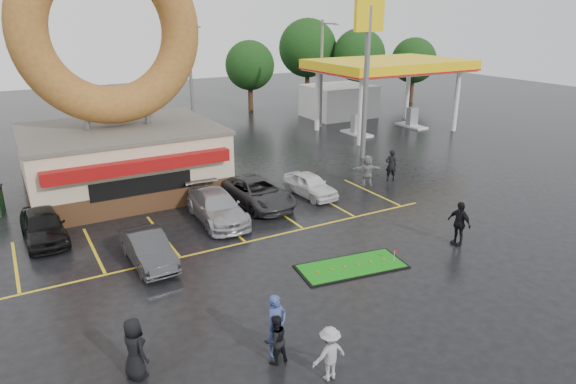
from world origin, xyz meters
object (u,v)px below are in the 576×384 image
streetlight_right (322,72)px  car_dgrey (148,249)px  shell_sign (368,48)px  person_blue (277,325)px  person_cameraman (459,223)px  gas_station (366,83)px  putting_green (351,266)px  car_white (310,185)px  car_grey (257,192)px  car_black (43,226)px  streetlight_mid (191,82)px  donut_shop (118,113)px  car_silver (217,207)px

streetlight_right → car_dgrey: (-20.26, -18.42, -4.13)m
streetlight_right → car_dgrey: size_ratio=2.27×
shell_sign → person_blue: bearing=-133.9°
person_cameraman → gas_station: bearing=146.9°
shell_sign → putting_green: 18.02m
car_dgrey → car_white: (9.95, 3.66, -0.02)m
car_grey → person_cameraman: 10.25m
person_cameraman → streetlight_right: bearing=156.2°
car_grey → person_cameraman: person_cameraman is taller
car_black → car_grey: car_black is taller
gas_station → car_grey: gas_station is taller
person_blue → streetlight_mid: bearing=60.4°
putting_green → car_grey: bearing=91.4°
donut_shop → shell_sign: donut_shop is taller
donut_shop → car_dgrey: size_ratio=3.41×
car_dgrey → car_white: 10.60m
streetlight_right → car_silver: bearing=-136.0°
person_cameraman → putting_green: bearing=-100.3°
streetlight_mid → gas_station: bearing=0.1°
car_silver → person_cameraman: bearing=-40.6°
streetlight_right → person_cameraman: (-8.01, -23.24, -3.80)m
streetlight_right → car_silver: size_ratio=1.82×
streetlight_right → car_dgrey: bearing=-137.7°
shell_sign → gas_station: bearing=51.9°
shell_sign → person_cameraman: shell_sign is taller
car_silver → person_blue: 10.75m
gas_station → shell_sign: shell_sign is taller
streetlight_right → person_cameraman: bearing=-109.0°
donut_shop → car_black: bearing=-133.3°
donut_shop → car_black: 7.79m
streetlight_right → person_blue: 32.17m
streetlight_right → car_white: streetlight_right is taller
shell_sign → car_silver: size_ratio=2.14×
person_blue → putting_green: 6.22m
car_white → person_blue: person_blue is taller
car_white → car_grey: bearing=172.9°
car_silver → putting_green: 7.73m
car_grey → car_black: bearing=171.6°
streetlight_mid → person_cameraman: 22.91m
person_cameraman → putting_green: 5.43m
car_grey → car_silver: bearing=-164.5°
car_dgrey → car_grey: 7.75m
car_black → car_dgrey: car_black is taller
streetlight_mid → person_cameraman: (3.99, -22.24, -3.80)m
streetlight_mid → car_silver: size_ratio=1.82×
car_black → shell_sign: bearing=8.8°
donut_shop → car_silver: (2.86, -6.61, -3.75)m
car_dgrey → car_black: bearing=125.4°
streetlight_right → car_grey: 20.31m
car_white → person_blue: 13.95m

